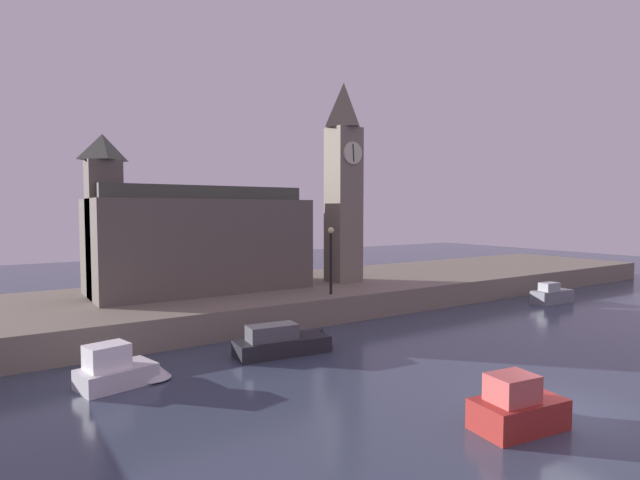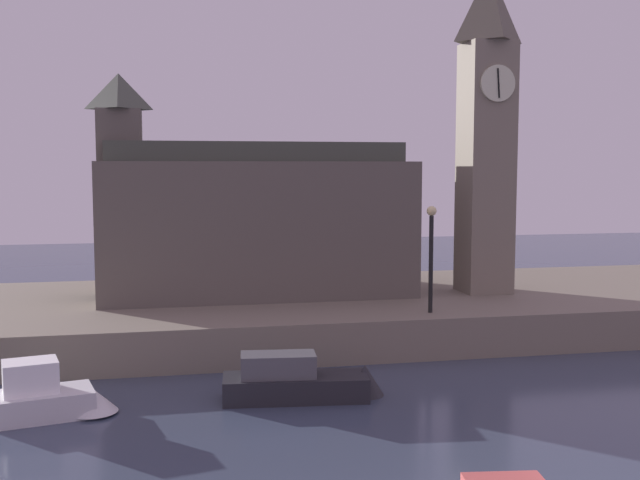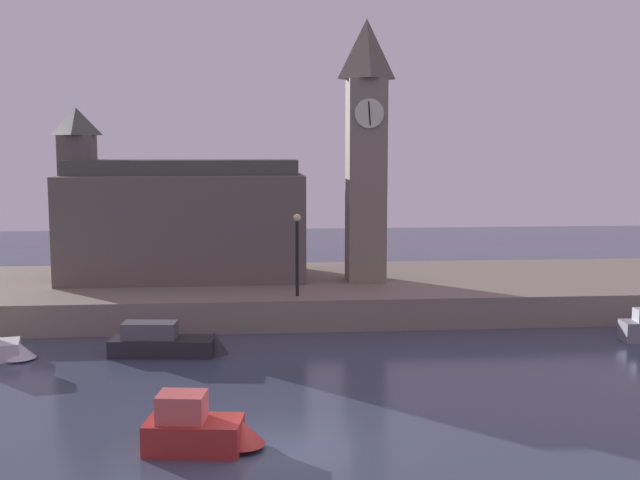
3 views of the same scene
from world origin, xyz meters
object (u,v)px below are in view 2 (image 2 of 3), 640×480
object	(u,v)px
parliament_hall	(248,220)
boat_ferry_white	(52,397)
clock_tower	(486,127)
streetlamp	(431,246)
boat_barge_dark	(309,382)

from	to	relation	value
parliament_hall	boat_ferry_white	bearing A→B (deg)	-121.87
clock_tower	streetlamp	world-z (taller)	clock_tower
clock_tower	boat_barge_dark	size ratio (longest dim) A/B	2.69
streetlamp	boat_barge_dark	distance (m)	7.94
clock_tower	boat_barge_dark	distance (m)	15.02
clock_tower	parliament_hall	distance (m)	10.80
streetlamp	boat_barge_dark	xyz separation A→B (m)	(-5.45, -4.63, -3.44)
parliament_hall	clock_tower	bearing A→B (deg)	-10.18
streetlamp	boat_barge_dark	world-z (taller)	streetlamp
clock_tower	streetlamp	size ratio (longest dim) A/B	3.45
clock_tower	boat_ferry_white	bearing A→B (deg)	-151.82
parliament_hall	boat_barge_dark	distance (m)	11.24
streetlamp	boat_ferry_white	distance (m)	13.97
boat_ferry_white	boat_barge_dark	size ratio (longest dim) A/B	0.71
boat_barge_dark	streetlamp	bearing A→B (deg)	40.37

